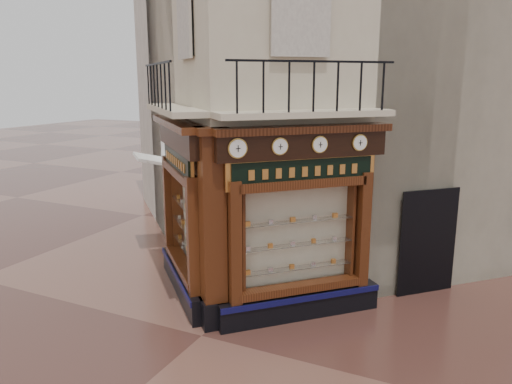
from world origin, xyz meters
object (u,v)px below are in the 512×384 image
Objects in this scene: clock_d at (360,143)px; signboard_right at (303,171)px; awning at (155,251)px; clock_b at (280,146)px; clock_c at (320,144)px; corner_pilaster at (213,232)px; clock_a at (238,148)px; signboard_left at (178,161)px.

signboard_right is at bearing 174.51° from clock_d.
clock_b is at bearing -162.19° from awning.
clock_b is 1.00× the size of clock_c.
clock_b is at bearing -168.52° from signboard_right.
corner_pilaster reaches higher than signboard_right.
signboard_right is (-0.28, -0.12, -0.52)m from clock_c.
corner_pilaster is at bearing 171.63° from clock_d.
corner_pilaster is 1.75× the size of signboard_right.
clock_d is 7.27m from awning.
clock_a is (0.57, -0.03, 1.67)m from corner_pilaster.
clock_a reaches higher than clock_d.
clock_b is 2.71m from signboard_left.
clock_d is 3.92m from signboard_left.
clock_b reaches higher than awning.
clock_c reaches higher than signboard_left.
clock_a is at bearing -170.56° from awning.
corner_pilaster is 2.95× the size of awning.
signboard_left is at bearing 145.92° from clock_d.
corner_pilaster reaches higher than clock_d.
signboard_left is at bearing -176.65° from awning.
clock_c is at bearing -21.65° from signboard_right.
signboard_right is at bearing -135.00° from signboard_left.
awning is at bearing 95.85° from corner_pilaster.
clock_c is (1.16, 1.16, -0.00)m from clock_a.
clock_a is 1.11× the size of clock_d.
clock_a is at bearing -48.13° from corner_pilaster.
signboard_left is (2.34, -2.08, 3.10)m from awning.
clock_d is 0.15× the size of signboard_right.
signboard_left is at bearing 100.25° from corner_pilaster.
clock_d reaches higher than awning.
clock_b is at bearing 0.00° from clock_a.
signboard_right is at bearing 4.62° from clock_a.
corner_pilaster is 2.11m from clock_b.
clock_b is 0.16× the size of signboard_left.
signboard_right is at bearing 158.35° from clock_c.
awning is at bearing 107.81° from clock_b.
clock_b is 0.24× the size of awning.
clock_d is at bearing -124.08° from signboard_left.
clock_a reaches higher than clock_c.
clock_c is 1.00× the size of clock_d.
clock_b is 0.76m from signboard_right.
clock_d is at bearing -8.37° from corner_pilaster.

